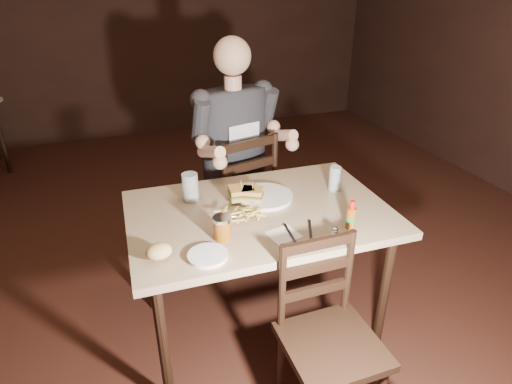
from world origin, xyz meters
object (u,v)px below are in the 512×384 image
object	(u,v)px
glass_left	(190,187)
glass_right	(335,179)
hot_sauce	(351,215)
diner	(237,125)
dinner_plate	(265,197)
side_plate	(208,256)
chair_far	(235,198)
main_table	(259,223)
syrup_dispenser	(222,228)
chair_near	(332,345)

from	to	relation	value
glass_left	glass_right	bearing A→B (deg)	-11.55
hot_sauce	glass_left	bearing A→B (deg)	140.39
diner	dinner_plate	bearing A→B (deg)	-105.91
dinner_plate	side_plate	distance (m)	0.59
dinner_plate	side_plate	bearing A→B (deg)	-135.59
chair_far	glass_right	bearing A→B (deg)	107.92
side_plate	hot_sauce	bearing A→B (deg)	-0.28
diner	glass_left	size ratio (longest dim) A/B	6.71
diner	hot_sauce	xyz separation A→B (m)	(0.24, -0.95, -0.17)
diner	main_table	bearing A→B (deg)	-111.66
diner	side_plate	bearing A→B (deg)	-128.13
chair_far	glass_left	distance (m)	0.71
main_table	syrup_dispenser	bearing A→B (deg)	-143.60
chair_near	hot_sauce	world-z (taller)	hot_sauce
side_plate	chair_far	bearing A→B (deg)	66.49
chair_far	diner	bearing A→B (deg)	90.00
glass_left	hot_sauce	world-z (taller)	glass_left
main_table	side_plate	distance (m)	0.47
chair_far	chair_near	size ratio (longest dim) A/B	1.12
glass_left	main_table	bearing A→B (deg)	-36.84
syrup_dispenser	diner	bearing A→B (deg)	69.55
hot_sauce	chair_far	bearing A→B (deg)	104.09
chair_near	hot_sauce	size ratio (longest dim) A/B	6.00
diner	dinner_plate	world-z (taller)	diner
hot_sauce	side_plate	world-z (taller)	hot_sauce
chair_far	side_plate	xyz separation A→B (m)	(-0.43, -1.00, 0.29)
diner	side_plate	world-z (taller)	diner
main_table	diner	bearing A→B (deg)	81.24
dinner_plate	syrup_dispenser	distance (m)	0.43
main_table	side_plate	world-z (taller)	side_plate
dinner_plate	glass_left	bearing A→B (deg)	162.73
diner	side_plate	xyz separation A→B (m)	(-0.45, -0.95, -0.23)
dinner_plate	syrup_dispenser	xyz separation A→B (m)	(-0.32, -0.29, 0.05)
dinner_plate	chair_far	bearing A→B (deg)	88.40
glass_right	dinner_plate	bearing A→B (deg)	174.06
chair_near	diner	size ratio (longest dim) A/B	0.84
main_table	dinner_plate	bearing A→B (deg)	56.75
glass_right	syrup_dispenser	world-z (taller)	glass_right
chair_near	diner	distance (m)	1.40
glass_left	chair_far	bearing A→B (deg)	50.81
diner	dinner_plate	distance (m)	0.59
chair_near	dinner_plate	xyz separation A→B (m)	(-0.02, 0.74, 0.35)
chair_near	dinner_plate	size ratio (longest dim) A/B	2.96
main_table	syrup_dispenser	world-z (taller)	syrup_dispenser
chair_near	syrup_dispenser	world-z (taller)	syrup_dispenser
chair_far	hot_sauce	distance (m)	1.09
glass_left	dinner_plate	bearing A→B (deg)	-17.27
diner	glass_left	xyz separation A→B (m)	(-0.40, -0.42, -0.16)
glass_right	hot_sauce	xyz separation A→B (m)	(-0.12, -0.37, 0.00)
chair_far	dinner_plate	distance (m)	0.66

